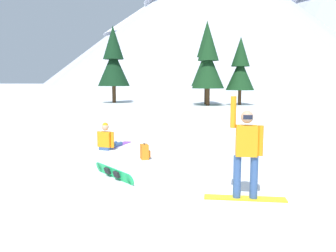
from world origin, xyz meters
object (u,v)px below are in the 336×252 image
object	(u,v)px
loose_snowboard_far_spare	(113,173)
backpack_orange	(145,152)
snowboarder_foreground	(246,152)
snowboarder_midground	(108,140)
pine_tree_young	(208,63)
pine_tree_tall	(113,61)
pine_tree_broad	(207,59)
pine_tree_short	(240,68)

from	to	relation	value
loose_snowboard_far_spare	backpack_orange	xyz separation A→B (m)	(-0.05, 2.19, 0.08)
snowboarder_foreground	snowboarder_midground	size ratio (longest dim) A/B	1.11
snowboarder_foreground	snowboarder_midground	xyz separation A→B (m)	(-4.92, 3.89, -0.63)
loose_snowboard_far_spare	backpack_orange	bearing A→B (deg)	91.39
snowboarder_foreground	pine_tree_young	world-z (taller)	pine_tree_young
pine_tree_tall	pine_tree_young	bearing A→B (deg)	-8.56
pine_tree_young	pine_tree_tall	bearing A→B (deg)	171.44
loose_snowboard_far_spare	pine_tree_tall	distance (m)	31.18
loose_snowboard_far_spare	pine_tree_broad	size ratio (longest dim) A/B	0.18
snowboarder_midground	pine_tree_short	xyz separation A→B (m)	(1.83, 24.72, 3.31)
snowboarder_foreground	snowboarder_midground	world-z (taller)	snowboarder_foreground
backpack_orange	pine_tree_broad	size ratio (longest dim) A/B	0.06
snowboarder_midground	backpack_orange	distance (m)	2.10
pine_tree_broad	pine_tree_young	bearing A→B (deg)	-75.23
backpack_orange	pine_tree_short	xyz separation A→B (m)	(0.06, 25.86, 3.41)
snowboarder_foreground	pine_tree_short	world-z (taller)	pine_tree_short
snowboarder_midground	backpack_orange	xyz separation A→B (m)	(1.77, -1.14, -0.10)
snowboarder_midground	loose_snowboard_far_spare	bearing A→B (deg)	-61.34
pine_tree_broad	pine_tree_tall	world-z (taller)	pine_tree_broad
snowboarder_foreground	pine_tree_tall	xyz separation A→B (m)	(-16.62, 28.31, 3.58)
backpack_orange	pine_tree_broad	world-z (taller)	pine_tree_broad
loose_snowboard_far_spare	pine_tree_broad	xyz separation A→B (m)	(-3.38, 28.27, 4.43)
snowboarder_midground	pine_tree_broad	bearing A→B (deg)	93.57
pine_tree_young	pine_tree_broad	bearing A→B (deg)	104.77
loose_snowboard_far_spare	pine_tree_broad	bearing A→B (deg)	96.81
backpack_orange	pine_tree_tall	distance (m)	29.21
snowboarder_midground	pine_tree_tall	xyz separation A→B (m)	(-11.70, 24.42, 4.20)
snowboarder_midground	pine_tree_broad	world-z (taller)	pine_tree_broad
pine_tree_short	pine_tree_tall	bearing A→B (deg)	-178.71
snowboarder_foreground	pine_tree_young	size ratio (longest dim) A/B	0.27
pine_tree_short	pine_tree_tall	size ratio (longest dim) A/B	0.80
pine_tree_broad	backpack_orange	bearing A→B (deg)	-82.74
pine_tree_broad	pine_tree_short	world-z (taller)	pine_tree_broad
snowboarder_foreground	pine_tree_tall	size ratio (longest dim) A/B	0.24
snowboarder_foreground	backpack_orange	size ratio (longest dim) A/B	4.23
snowboarder_midground	snowboarder_foreground	bearing A→B (deg)	-38.35
pine_tree_broad	pine_tree_short	bearing A→B (deg)	-3.80
snowboarder_foreground	backpack_orange	bearing A→B (deg)	138.87
loose_snowboard_far_spare	pine_tree_broad	world-z (taller)	pine_tree_broad
snowboarder_midground	pine_tree_young	size ratio (longest dim) A/B	0.24
backpack_orange	loose_snowboard_far_spare	bearing A→B (deg)	-88.61
pine_tree_tall	pine_tree_short	bearing A→B (deg)	1.29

